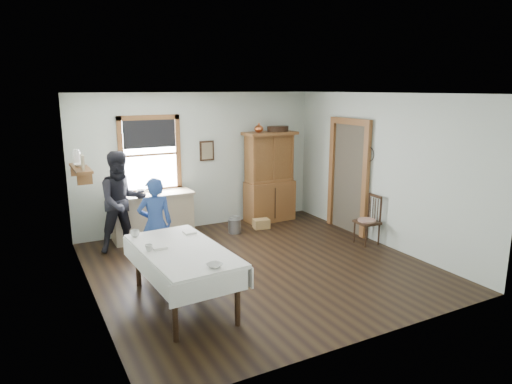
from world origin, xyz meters
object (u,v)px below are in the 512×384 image
dining_table (183,276)px  woman_blue (155,227)px  pail (235,226)px  wicker_basket (261,224)px  china_hutch (270,177)px  spindle_chair (367,220)px  figure_dark (122,205)px  work_counter (153,216)px

dining_table → woman_blue: size_ratio=1.42×
pail → wicker_basket: 0.61m
pail → woman_blue: 2.21m
woman_blue → china_hutch: bearing=-143.4°
china_hutch → dining_table: bearing=-137.2°
pail → spindle_chair: bearing=-42.9°
woman_blue → figure_dark: bearing=-67.4°
figure_dark → spindle_chair: bearing=-30.8°
dining_table → figure_dark: (-0.23, 2.45, 0.43)m
china_hutch → spindle_chair: size_ratio=2.09×
dining_table → figure_dark: size_ratio=1.19×
wicker_basket → pail: bearing=-178.6°
pail → figure_dark: size_ratio=0.17×
dining_table → woman_blue: bearing=88.5°
wicker_basket → woman_blue: bearing=-156.3°
work_counter → pail: work_counter is taller
spindle_chair → pail: bearing=140.7°
work_counter → figure_dark: size_ratio=0.94×
pail → wicker_basket: (0.61, 0.02, -0.04)m
spindle_chair → woman_blue: size_ratio=0.67×
dining_table → wicker_basket: dining_table is taller
work_counter → woman_blue: 1.56m
pail → woman_blue: (-1.86, -1.07, 0.54)m
spindle_chair → woman_blue: bearing=173.7°
work_counter → china_hutch: bearing=1.2°
china_hutch → dining_table: (-2.94, -2.88, -0.56)m
spindle_chair → pail: (-1.85, 1.71, -0.32)m
spindle_chair → wicker_basket: (-1.24, 1.73, -0.36)m
china_hutch → spindle_chair: 2.36m
pail → wicker_basket: pail is taller
work_counter → wicker_basket: (2.10, -0.42, -0.34)m
work_counter → figure_dark: figure_dark is taller
china_hutch → spindle_chair: (0.80, -2.16, -0.49)m
dining_table → spindle_chair: bearing=10.8°
dining_table → spindle_chair: 3.81m
china_hutch → pail: china_hutch is taller
woman_blue → dining_table: bearing=97.5°
work_counter → wicker_basket: work_counter is taller
spindle_chair → figure_dark: size_ratio=0.56×
figure_dark → wicker_basket: bearing=-7.3°
china_hutch → figure_dark: 3.19m
work_counter → dining_table: work_counter is taller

